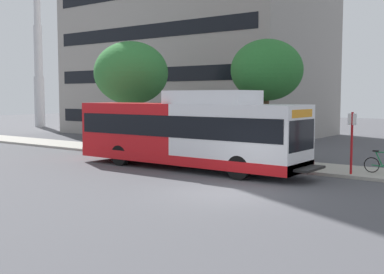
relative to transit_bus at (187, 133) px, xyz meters
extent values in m
plane|color=#4C4C51|center=(-3.71, 3.43, -1.70)|extent=(120.00, 120.00, 0.00)
cube|color=#A8A399|center=(3.29, 1.43, -1.63)|extent=(3.00, 56.00, 0.14)
cube|color=white|center=(0.00, -2.82, -0.02)|extent=(2.54, 5.80, 2.73)
cube|color=red|center=(0.00, 2.98, -0.02)|extent=(2.54, 5.80, 2.73)
cube|color=red|center=(0.00, 0.08, -1.16)|extent=(2.57, 11.60, 0.44)
cube|color=black|center=(0.00, 0.08, 0.35)|extent=(2.58, 11.25, 0.96)
cube|color=black|center=(0.00, -5.68, 0.15)|extent=(2.34, 0.10, 1.24)
cube|color=orange|center=(0.00, -5.69, 1.02)|extent=(1.90, 0.08, 0.32)
cube|color=white|center=(0.00, -1.37, 1.65)|extent=(2.16, 4.06, 0.60)
cube|color=black|center=(0.00, -6.07, -1.15)|extent=(1.78, 0.60, 0.10)
cylinder|color=black|center=(-1.13, -3.51, -1.20)|extent=(0.30, 1.00, 1.00)
cylinder|color=black|center=(1.13, -3.51, -1.20)|extent=(0.30, 1.00, 1.00)
cylinder|color=black|center=(-1.13, 3.27, -1.20)|extent=(0.30, 1.00, 1.00)
cylinder|color=black|center=(1.13, 3.27, -1.20)|extent=(0.30, 1.00, 1.00)
cylinder|color=red|center=(2.22, -6.95, -0.26)|extent=(0.10, 0.10, 2.60)
cube|color=white|center=(2.20, -6.95, 0.74)|extent=(0.04, 0.36, 0.48)
torus|color=black|center=(3.12, -7.54, -1.23)|extent=(0.04, 0.66, 0.66)
cylinder|color=#19723F|center=(3.12, -7.84, -0.96)|extent=(0.05, 0.34, 0.62)
cylinder|color=#19723F|center=(3.12, -7.76, -1.25)|extent=(0.05, 0.45, 0.08)
cube|color=black|center=(3.12, -7.69, -0.62)|extent=(0.12, 0.24, 0.06)
cylinder|color=#4C3823|center=(4.12, -1.92, 0.04)|extent=(0.28, 0.28, 3.20)
ellipsoid|color=#286B2D|center=(4.12, -1.92, 3.01)|extent=(3.65, 3.65, 3.10)
cylinder|color=#4C3823|center=(3.91, 7.34, -0.08)|extent=(0.28, 0.28, 2.96)
ellipsoid|color=#337A38|center=(3.91, 7.34, 3.11)|extent=(4.56, 4.56, 3.87)
cube|color=black|center=(17.37, 12.27, -0.02)|extent=(13.38, 20.01, 1.10)
cube|color=black|center=(17.37, 12.27, 3.34)|extent=(13.38, 20.01, 1.10)
cube|color=black|center=(17.37, 12.27, 6.71)|extent=(13.38, 20.01, 1.10)
cube|color=black|center=(17.37, 12.27, 10.07)|extent=(13.38, 20.01, 1.10)
cylinder|color=#B7B7BC|center=(14.71, 31.69, 1.05)|extent=(1.10, 1.10, 5.50)
cylinder|color=#B7B7BC|center=(14.71, 31.69, 6.55)|extent=(0.91, 0.91, 5.50)
cylinder|color=#B7B7BC|center=(14.71, 31.69, 12.05)|extent=(0.72, 0.72, 5.50)
camera|label=1|loc=(-17.87, -13.66, 1.72)|focal=45.28mm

